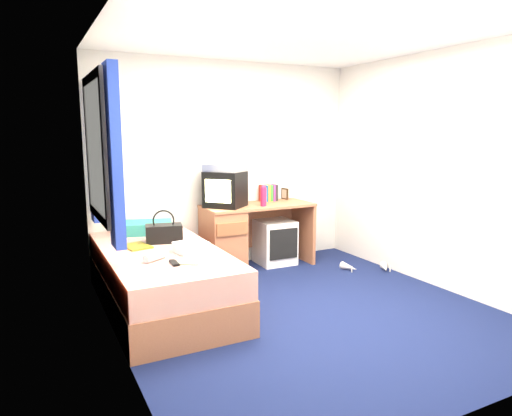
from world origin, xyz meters
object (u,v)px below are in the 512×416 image
white_heels (367,267)px  handbag (164,233)px  towel (191,247)px  water_bottle (155,257)px  magazine (137,246)px  crt_tv (225,189)px  desk (236,235)px  pink_water_bottle (263,197)px  vcr (225,168)px  picture_frame (285,194)px  aerosol_can (243,197)px  bed (162,278)px  colour_swatch_fan (186,264)px  storage_cube (275,242)px  remote_control (174,263)px  pillow (146,227)px

white_heels → handbag: bearing=173.4°
handbag → white_heels: 2.39m
towel → water_bottle: towel is taller
magazine → white_heels: 2.64m
crt_tv → handbag: crt_tv is taller
desk → pink_water_bottle: bearing=-29.0°
vcr → water_bottle: (-1.10, -1.09, -0.62)m
picture_frame → water_bottle: picture_frame is taller
vcr → aerosol_can: size_ratio=2.58×
vcr → magazine: size_ratio=1.51×
desk → magazine: desk is taller
water_bottle → white_heels: bearing=7.4°
desk → crt_tv: size_ratio=2.36×
bed → colour_swatch_fan: (0.05, -0.56, 0.28)m
bed → colour_swatch_fan: size_ratio=9.09×
pink_water_bottle → colour_swatch_fan: size_ratio=0.96×
vcr → picture_frame: bearing=67.6°
bed → desk: bearing=34.2°
bed → towel: (0.22, -0.21, 0.32)m
bed → storage_cube: (1.61, 0.75, -0.00)m
aerosol_can → white_heels: bearing=-35.1°
storage_cube → vcr: (-0.65, -0.01, 0.93)m
crt_tv → handbag: (-0.85, -0.49, -0.32)m
aerosol_can → handbag: 1.27m
picture_frame → magazine: picture_frame is taller
bed → crt_tv: crt_tv is taller
remote_control → pink_water_bottle: bearing=40.5°
pillow → bed: bearing=-93.2°
vcr → magazine: (-1.14, -0.57, -0.65)m
vcr → towel: vcr is taller
vcr → pink_water_bottle: vcr is taller
vcr → crt_tv: bearing=-82.6°
remote_control → white_heels: (2.43, 0.50, -0.51)m
pillow → storage_cube: 1.60m
vcr → remote_control: (-0.99, -1.25, -0.64)m
pillow → colour_swatch_fan: 1.29m
desk → remote_control: (-1.11, -1.25, 0.14)m
crt_tv → remote_control: 1.64m
picture_frame → aerosol_can: bearing=-177.2°
vcr → colour_swatch_fan: bearing=-69.5°
pillow → crt_tv: (0.91, 0.01, 0.35)m
bed → pillow: pillow is taller
vcr → handbag: size_ratio=1.13×
magazine → desk: bearing=24.0°
picture_frame → water_bottle: (-2.00, -1.28, -0.24)m
pink_water_bottle → towel: bearing=-145.1°
picture_frame → colour_swatch_fan: 2.36m
towel → white_heels: 2.26m
towel → remote_control: (-0.25, -0.30, -0.03)m
handbag → aerosol_can: bearing=39.3°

